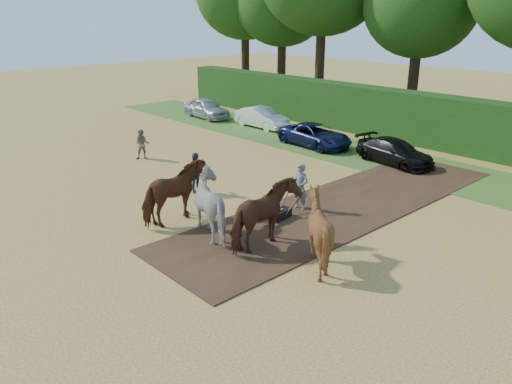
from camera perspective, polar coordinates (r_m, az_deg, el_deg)
The scene contains 8 objects.
ground at distance 17.23m, azimuth -8.64°, elevation -6.05°, with size 120.00×120.00×0.00m, color gold.
earth_strip at distance 20.67m, azimuth 10.03°, elevation -1.54°, with size 4.50×17.00×0.05m, color #472D1C.
grass_verge at distance 27.01m, azimuth 16.67°, elevation 3.02°, with size 50.00×5.00×0.03m, color #38601E.
hedgerow at distance 30.53m, azimuth 21.41°, elevation 7.26°, with size 46.00×1.60×3.00m, color #14380F.
spectator_near at distance 27.40m, azimuth -12.86°, elevation 5.34°, with size 0.79×0.62×1.63m, color #BAA692.
spectator_far at distance 21.78m, azimuth -6.93°, elevation 2.18°, with size 1.05×0.44×1.80m, color #2A2D38.
plough_team at distance 16.97m, azimuth -1.55°, elevation -2.04°, with size 7.62×6.03×2.29m.
parked_cars at distance 27.05m, azimuth 14.77°, elevation 4.69°, with size 36.33×3.35×1.48m.
Camera 1 is at (13.02, -8.46, 7.47)m, focal length 35.00 mm.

